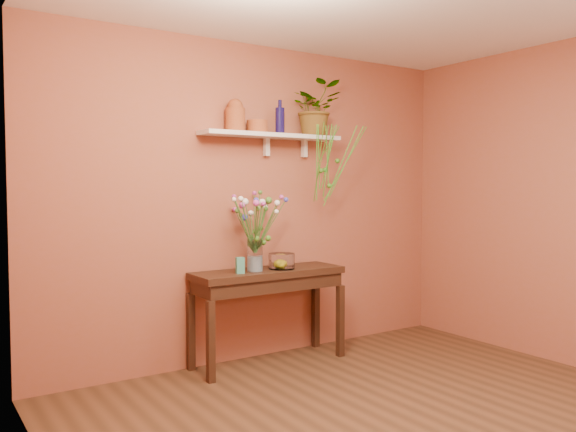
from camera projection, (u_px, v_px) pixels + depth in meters
name	position (u px, v px, depth m)	size (l,w,h in m)	color
room	(434.00, 211.00, 3.42)	(4.04, 4.04, 2.70)	brown
sideboard	(268.00, 283.00, 4.90)	(1.31, 0.42, 0.79)	#3B1E12
wall_shelf	(273.00, 136.00, 4.99)	(1.30, 0.24, 0.19)	white
terracotta_jug	(235.00, 116.00, 4.80)	(0.19, 0.19, 0.27)	#9C4E30
terracotta_pot	(257.00, 127.00, 4.91)	(0.17, 0.17, 0.11)	#9C4E30
blue_bottle	(280.00, 120.00, 5.00)	(0.08, 0.08, 0.29)	#130E42
spider_plant	(316.00, 109.00, 5.19)	(0.43, 0.37, 0.48)	#3D761E
plant_fronds	(329.00, 165.00, 5.12)	(0.57, 0.32, 0.71)	#3D761E
glass_vase	(255.00, 258.00, 4.78)	(0.13, 0.13, 0.27)	white
bouquet	(256.00, 214.00, 4.77)	(0.56, 0.54, 0.51)	#386B28
glass_bowl	(282.00, 262.00, 4.92)	(0.22, 0.22, 0.13)	white
lemon	(281.00, 264.00, 4.92)	(0.08, 0.08, 0.08)	yellow
carton	(240.00, 265.00, 4.67)	(0.07, 0.05, 0.13)	teal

